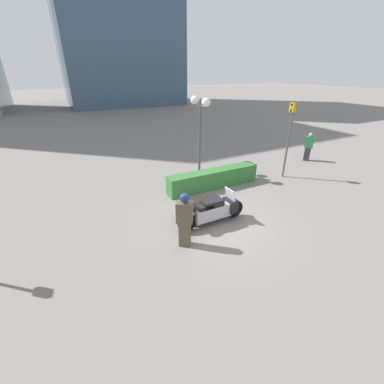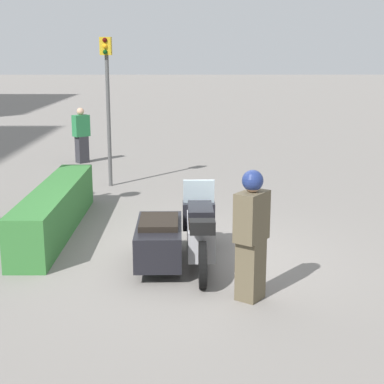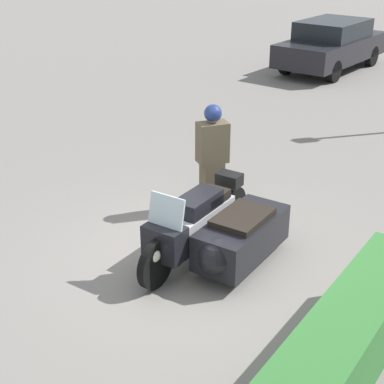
% 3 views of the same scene
% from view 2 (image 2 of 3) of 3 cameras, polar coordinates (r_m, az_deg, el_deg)
% --- Properties ---
extents(ground_plane, '(160.00, 160.00, 0.00)m').
position_cam_2_polar(ground_plane, '(9.20, -0.15, -6.48)').
color(ground_plane, slate).
extents(police_motorcycle, '(2.55, 1.21, 1.16)m').
position_cam_2_polar(police_motorcycle, '(8.88, -1.48, -4.08)').
color(police_motorcycle, black).
rests_on(police_motorcycle, ground).
extents(officer_rider, '(0.54, 0.50, 1.71)m').
position_cam_2_polar(officer_rider, '(7.50, 5.78, -3.90)').
color(officer_rider, brown).
rests_on(officer_rider, ground).
extents(hedge_bush_curbside, '(4.30, 0.63, 0.82)m').
position_cam_2_polar(hedge_bush_curbside, '(10.73, -13.09, -1.65)').
color(hedge_bush_curbside, '#337033').
rests_on(hedge_bush_curbside, ground).
extents(traffic_light_near, '(0.23, 0.27, 3.47)m').
position_cam_2_polar(traffic_light_near, '(13.96, -8.21, 9.74)').
color(traffic_light_near, '#4C4C4C').
rests_on(traffic_light_near, ground).
extents(pedestrian_bystander, '(0.50, 0.52, 1.59)m').
position_cam_2_polar(pedestrian_bystander, '(17.36, -10.67, 5.42)').
color(pedestrian_bystander, '#2D2D33').
rests_on(pedestrian_bystander, ground).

